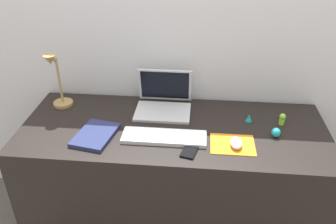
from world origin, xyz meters
TOP-DOWN VIEW (x-y plane):
  - back_wall at (0.00, 0.36)m, footprint 2.78×0.05m
  - desk at (0.00, 0.00)m, footprint 1.58×0.63m
  - laptop at (-0.07, 0.19)m, footprint 0.30×0.25m
  - keyboard at (-0.04, -0.11)m, footprint 0.41×0.13m
  - mousepad at (0.29, -0.12)m, footprint 0.21×0.17m
  - mouse at (0.31, -0.14)m, footprint 0.06×0.10m
  - cell_phone at (0.09, -0.19)m, footprint 0.09×0.14m
  - desk_lamp at (-0.65, 0.15)m, footprint 0.11×0.16m
  - notebook_pad at (-0.38, -0.12)m, footprint 0.21×0.27m
  - toy_figurine_teal at (0.39, 0.10)m, footprint 0.04×0.04m
  - toy_figurine_lime at (0.56, 0.08)m, footprint 0.03×0.03m
  - toy_figurine_cyan at (0.51, -0.03)m, footprint 0.04×0.04m

SIDE VIEW (x-z plane):
  - desk at x=0.00m, z-range 0.00..0.74m
  - mousepad at x=0.29m, z-range 0.74..0.74m
  - cell_phone at x=0.09m, z-range 0.74..0.75m
  - keyboard at x=-0.04m, z-range 0.74..0.76m
  - notebook_pad at x=-0.38m, z-range 0.74..0.76m
  - back_wall at x=0.00m, z-range 0.00..1.51m
  - toy_figurine_teal at x=0.39m, z-range 0.74..0.78m
  - mouse at x=0.31m, z-range 0.74..0.78m
  - toy_figurine_cyan at x=0.51m, z-range 0.74..0.79m
  - toy_figurine_lime at x=0.56m, z-range 0.74..0.80m
  - laptop at x=-0.07m, z-range 0.69..0.90m
  - desk_lamp at x=-0.65m, z-range 0.73..1.06m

